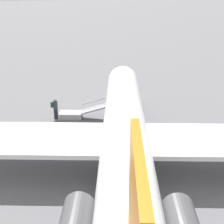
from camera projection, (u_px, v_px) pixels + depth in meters
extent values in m
plane|color=slate|center=(124.00, 158.00, 19.37)|extent=(600.00, 600.00, 0.00)
cylinder|color=white|center=(125.00, 129.00, 18.62)|extent=(20.74, 11.15, 2.61)
cone|color=white|center=(123.00, 76.00, 29.98)|extent=(3.67, 3.51, 2.56)
cube|color=white|center=(23.00, 139.00, 17.81)|extent=(7.50, 9.96, 0.26)
cylinder|color=black|center=(123.00, 112.00, 25.76)|extent=(0.66, 0.41, 0.65)
cylinder|color=#4C4C51|center=(123.00, 107.00, 25.60)|extent=(0.12, 0.12, 0.20)
cylinder|color=black|center=(104.00, 173.00, 17.27)|extent=(0.66, 0.41, 0.65)
cylinder|color=#4C4C51|center=(104.00, 166.00, 17.11)|extent=(0.12, 0.12, 0.20)
cylinder|color=black|center=(146.00, 173.00, 17.22)|extent=(0.66, 0.41, 0.65)
cylinder|color=#4C4C51|center=(146.00, 166.00, 17.06)|extent=(0.12, 0.12, 0.20)
cube|color=#99999E|center=(71.00, 115.00, 25.37)|extent=(1.74, 2.09, 0.50)
cube|color=#99999E|center=(95.00, 109.00, 25.11)|extent=(1.73, 2.41, 0.79)
cube|color=#99999E|center=(95.00, 101.00, 25.35)|extent=(0.96, 2.05, 0.73)
cube|color=#23232D|center=(56.00, 114.00, 25.19)|extent=(0.30, 0.34, 0.85)
cylinder|color=#33384C|center=(55.00, 105.00, 24.92)|extent=(0.36, 0.36, 0.65)
sphere|color=tan|center=(55.00, 100.00, 24.76)|extent=(0.24, 0.24, 0.24)
cube|color=#23472D|center=(52.00, 105.00, 24.91)|extent=(0.33, 0.28, 0.44)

